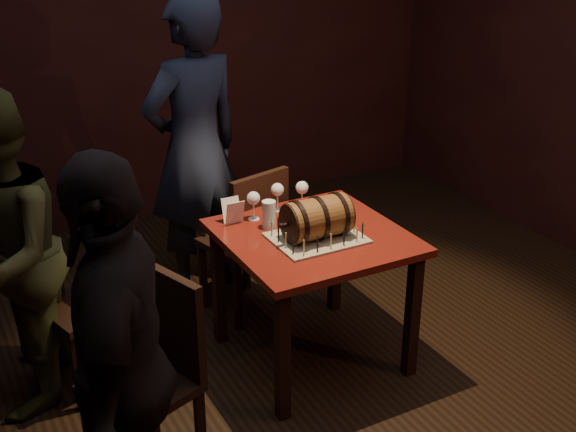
{
  "coord_description": "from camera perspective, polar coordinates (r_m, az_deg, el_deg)",
  "views": [
    {
      "loc": [
        -1.54,
        -2.71,
        2.33
      ],
      "look_at": [
        -0.06,
        0.05,
        0.95
      ],
      "focal_mm": 45.0,
      "sensor_mm": 36.0,
      "label": 1
    }
  ],
  "objects": [
    {
      "name": "wine_glass_right",
      "position": [
        3.97,
        1.12,
        2.16
      ],
      "size": [
        0.07,
        0.07,
        0.16
      ],
      "color": "silver",
      "rests_on": "pub_table"
    },
    {
      "name": "wine_glass_mid",
      "position": [
        3.94,
        -0.84,
        2.0
      ],
      "size": [
        0.07,
        0.07,
        0.16
      ],
      "color": "silver",
      "rests_on": "pub_table"
    },
    {
      "name": "room_shell",
      "position": [
        3.25,
        1.31,
        7.16
      ],
      "size": [
        5.04,
        5.04,
        2.8
      ],
      "color": "black",
      "rests_on": "ground"
    },
    {
      "name": "chair_back",
      "position": [
        4.23,
        -3.05,
        -1.55
      ],
      "size": [
        0.49,
        0.49,
        0.93
      ],
      "color": "black",
      "rests_on": "ground"
    },
    {
      "name": "pint_of_ale",
      "position": [
        3.75,
        -1.52,
        0.07
      ],
      "size": [
        0.07,
        0.07,
        0.15
      ],
      "color": "silver",
      "rests_on": "pub_table"
    },
    {
      "name": "person_left_front",
      "position": [
        2.67,
        -13.05,
        -11.47
      ],
      "size": [
        0.74,
        1.03,
        1.62
      ],
      "primitive_type": "imported",
      "rotation": [
        0.0,
        0.0,
        -1.98
      ],
      "color": "black",
      "rests_on": "ground"
    },
    {
      "name": "pub_table",
      "position": [
        3.76,
        1.97,
        -2.92
      ],
      "size": [
        0.9,
        0.9,
        0.75
      ],
      "color": "#51110D",
      "rests_on": "ground"
    },
    {
      "name": "chair_left_front",
      "position": [
        3.16,
        -10.51,
        -11.54
      ],
      "size": [
        0.51,
        0.51,
        0.93
      ],
      "color": "black",
      "rests_on": "ground"
    },
    {
      "name": "person_back",
      "position": [
        4.4,
        -7.4,
        5.18
      ],
      "size": [
        0.77,
        0.6,
        1.88
      ],
      "primitive_type": "imported",
      "rotation": [
        0.0,
        0.0,
        3.39
      ],
      "color": "#1A2035",
      "rests_on": "ground"
    },
    {
      "name": "menu_card",
      "position": [
        3.82,
        -4.36,
        0.34
      ],
      "size": [
        0.1,
        0.05,
        0.13
      ],
      "primitive_type": null,
      "color": "white",
      "rests_on": "pub_table"
    },
    {
      "name": "person_left_rear",
      "position": [
        3.62,
        -21.72,
        -3.07
      ],
      "size": [
        0.83,
        0.93,
        1.59
      ],
      "primitive_type": "imported",
      "rotation": [
        0.0,
        0.0,
        -1.92
      ],
      "color": "#3A3C1E",
      "rests_on": "ground"
    },
    {
      "name": "chair_left_rear",
      "position": [
        3.79,
        -14.76,
        -5.5
      ],
      "size": [
        0.5,
        0.5,
        0.93
      ],
      "color": "black",
      "rests_on": "ground"
    },
    {
      "name": "wine_glass_left",
      "position": [
        3.83,
        -2.75,
        1.31
      ],
      "size": [
        0.07,
        0.07,
        0.16
      ],
      "color": "silver",
      "rests_on": "pub_table"
    },
    {
      "name": "barrel_cake",
      "position": [
        3.6,
        2.31,
        -0.17
      ],
      "size": [
        0.38,
        0.22,
        0.22
      ],
      "color": "brown",
      "rests_on": "cake_board"
    },
    {
      "name": "birthday_candles",
      "position": [
        3.63,
        2.3,
        -1.09
      ],
      "size": [
        0.4,
        0.3,
        0.09
      ],
      "color": "#EFE58F",
      "rests_on": "cake_board"
    },
    {
      "name": "cake_board",
      "position": [
        3.65,
        2.29,
        -1.75
      ],
      "size": [
        0.45,
        0.35,
        0.01
      ],
      "primitive_type": "cube",
      "color": "#9D947E",
      "rests_on": "pub_table"
    }
  ]
}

